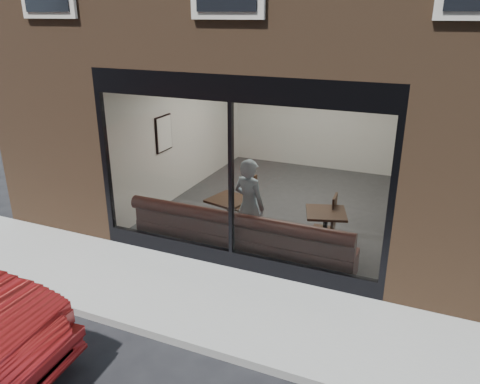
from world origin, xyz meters
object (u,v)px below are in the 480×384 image
at_px(person, 249,206).
at_px(cafe_table_right, 326,213).
at_px(banquette, 241,245).
at_px(cafe_chair_right, 322,230).
at_px(cafe_chair_left, 243,207).
at_px(cafe_table_left, 229,200).

bearing_deg(person, cafe_table_right, -142.08).
bearing_deg(banquette, cafe_chair_right, 44.12).
distance_m(person, cafe_chair_right, 1.55).
bearing_deg(cafe_chair_left, cafe_table_right, 176.10).
bearing_deg(cafe_chair_right, cafe_table_left, 11.43).
distance_m(person, cafe_table_right, 1.36).
height_order(person, cafe_chair_right, person).
xyz_separation_m(banquette, cafe_chair_right, (1.17, 1.13, 0.01)).
relative_size(cafe_table_left, cafe_chair_right, 1.83).
distance_m(cafe_table_left, cafe_table_right, 1.83).
height_order(banquette, cafe_chair_left, banquette).
xyz_separation_m(cafe_table_left, cafe_chair_left, (-0.09, 0.87, -0.50)).
bearing_deg(banquette, cafe_table_left, 128.76).
bearing_deg(cafe_table_left, cafe_chair_right, 15.07).
bearing_deg(cafe_chair_right, cafe_table_right, 106.08).
xyz_separation_m(cafe_table_right, cafe_chair_left, (-1.92, 0.74, -0.50)).
height_order(banquette, cafe_chair_right, banquette).
bearing_deg(cafe_table_right, person, -158.12).
xyz_separation_m(cafe_chair_left, cafe_chair_right, (1.80, -0.41, 0.00)).
bearing_deg(cafe_table_right, banquette, -148.20).
bearing_deg(person, banquette, 100.51).
bearing_deg(cafe_table_right, cafe_chair_left, 158.88).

